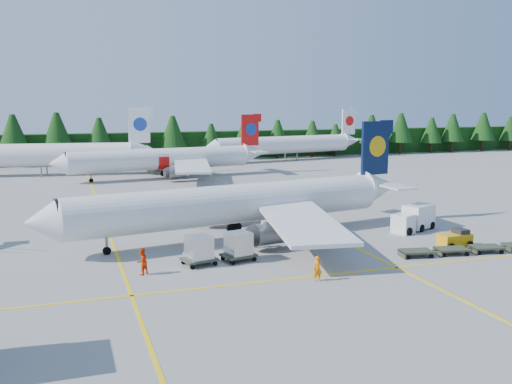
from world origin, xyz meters
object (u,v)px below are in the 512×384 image
object	(u,v)px
airliner_navy	(227,205)
service_truck	(413,218)
airliner_red	(158,160)
baggage_tug	(455,239)

from	to	relation	value
airliner_navy	service_truck	bearing A→B (deg)	-17.41
airliner_navy	airliner_red	distance (m)	44.43
airliner_navy	service_truck	world-z (taller)	airliner_navy
service_truck	baggage_tug	world-z (taller)	service_truck
airliner_navy	airliner_red	xyz separation A→B (m)	(0.70, 44.43, -0.07)
service_truck	airliner_red	bearing A→B (deg)	86.85
baggage_tug	airliner_navy	bearing A→B (deg)	150.83
airliner_red	baggage_tug	bearing A→B (deg)	-79.87
airliner_navy	baggage_tug	size ratio (longest dim) A/B	12.70
airliner_red	service_truck	distance (m)	50.08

